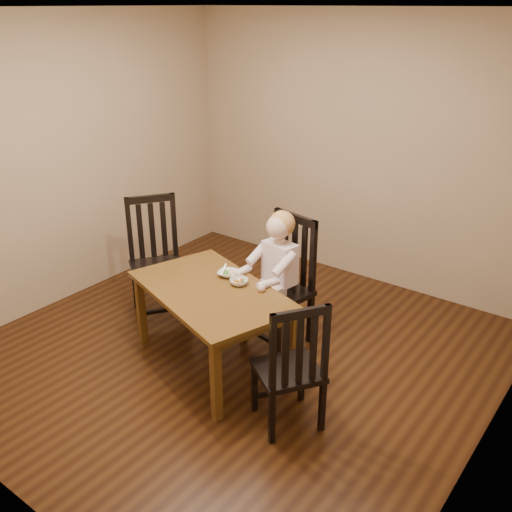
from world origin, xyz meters
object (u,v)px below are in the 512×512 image
Objects in this scene: chair_right at (291,368)px; bowl_peas at (228,274)px; chair_child at (282,283)px; chair_left at (156,259)px; bowl_veg at (239,282)px; dining_table at (212,298)px; toddler at (278,267)px.

chair_right is 5.92× the size of bowl_peas.
chair_child is 1.01× the size of chair_left.
chair_left is 0.97m from bowl_peas.
chair_left reaches higher than bowl_veg.
dining_table is 1.55× the size of chair_right.
chair_child is 7.66× the size of bowl_veg.
chair_right is (0.93, -0.25, -0.12)m from dining_table.
chair_left is 7.59× the size of bowl_veg.
toddler reaches higher than dining_table.
chair_child reaches higher than dining_table.
dining_table is 2.37× the size of toddler.
toddler is (-0.01, -0.06, 0.17)m from chair_child.
bowl_veg reaches higher than bowl_peas.
chair_child is (0.23, 0.65, -0.06)m from dining_table.
toddler is at bearing 69.39° from dining_table.
bowl_veg is (0.17, -0.07, 0.00)m from bowl_peas.
dining_table is 0.25m from bowl_veg.
bowl_peas is 0.18m from bowl_veg.
chair_child is at bearing 70.26° from dining_table.
chair_left is 1.25m from toddler.
bowl_peas is (-0.04, 0.27, 0.10)m from dining_table.
chair_left is (-0.99, 0.35, -0.06)m from dining_table.
chair_right is 0.95m from bowl_veg.
chair_child is 0.18m from toddler.
bowl_veg is at bearing 116.41° from chair_left.
chair_right is (0.70, -0.90, -0.07)m from chair_child.
toddler reaches higher than chair_right.
bowl_veg is (-0.10, -0.39, -0.01)m from toddler.
bowl_peas is (-0.28, -0.38, 0.16)m from chair_child.
chair_left is 6.67× the size of bowl_peas.
dining_table is 0.97m from chair_right.
chair_right is 1.53× the size of toddler.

